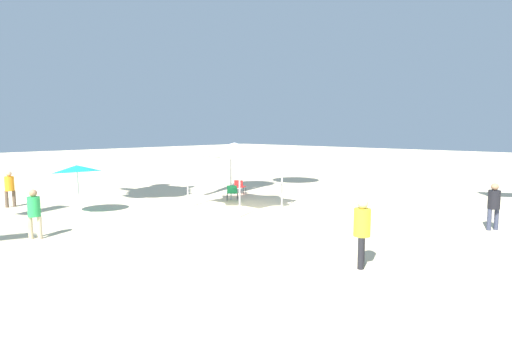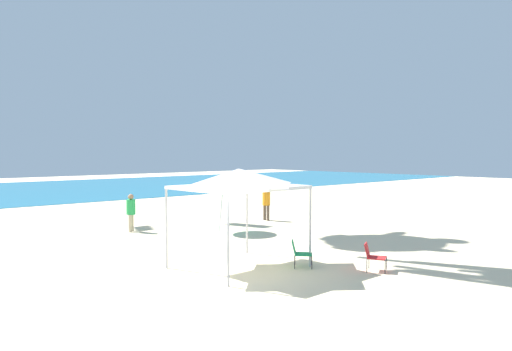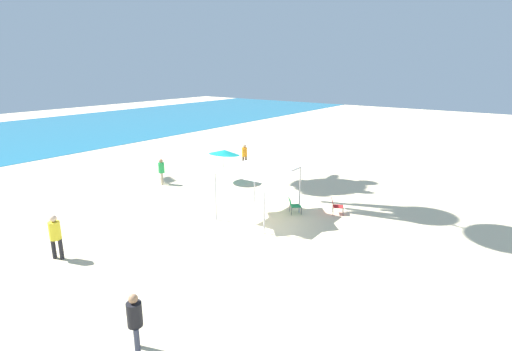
{
  "view_description": "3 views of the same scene",
  "coord_description": "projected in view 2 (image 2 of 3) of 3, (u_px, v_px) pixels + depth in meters",
  "views": [
    {
      "loc": [
        -12.27,
        14.43,
        3.65
      ],
      "look_at": [
        0.72,
        0.27,
        1.51
      ],
      "focal_mm": 29.42,
      "sensor_mm": 36.0,
      "label": 1
    },
    {
      "loc": [
        -8.34,
        -10.68,
        3.55
      ],
      "look_at": [
        2.43,
        1.17,
        2.77
      ],
      "focal_mm": 35.24,
      "sensor_mm": 36.0,
      "label": 2
    },
    {
      "loc": [
        -13.98,
        -10.34,
        7.45
      ],
      "look_at": [
        1.17,
        0.85,
        2.24
      ],
      "focal_mm": 27.97,
      "sensor_mm": 36.0,
      "label": 3
    }
  ],
  "objects": [
    {
      "name": "folding_chair_left_of_tent",
      "position": [
        299.0,
        252.0,
        15.37
      ],
      "size": [
        0.8,
        0.81,
        0.82
      ],
      "rotation": [
        0.0,
        0.0,
        0.74
      ],
      "color": "black",
      "rests_on": "ground"
    },
    {
      "name": "person_near_umbrella",
      "position": [
        131.0,
        210.0,
        22.13
      ],
      "size": [
        0.4,
        0.4,
        1.67
      ],
      "rotation": [
        0.0,
        0.0,
        3.95
      ],
      "color": "#C6B28C",
      "rests_on": "ground"
    },
    {
      "name": "ground",
      "position": [
        219.0,
        283.0,
        13.67
      ],
      "size": [
        120.0,
        120.0,
        0.1
      ],
      "primitive_type": "cube",
      "color": "beige"
    },
    {
      "name": "folding_chair_right_of_tent",
      "position": [
        373.0,
        255.0,
        14.88
      ],
      "size": [
        0.75,
        0.79,
        0.82
      ],
      "rotation": [
        0.0,
        0.0,
        0.5
      ],
      "color": "black",
      "rests_on": "ground"
    },
    {
      "name": "canopy_tent",
      "position": [
        239.0,
        179.0,
        15.2
      ],
      "size": [
        3.46,
        3.02,
        3.02
      ],
      "rotation": [
        0.0,
        0.0,
        0.03
      ],
      "color": "#B7B7BC",
      "rests_on": "ground"
    },
    {
      "name": "person_kite_handler",
      "position": [
        266.0,
        201.0,
        25.74
      ],
      "size": [
        0.4,
        0.45,
        1.7
      ],
      "rotation": [
        0.0,
        0.0,
        1.42
      ],
      "color": "brown",
      "rests_on": "ground"
    },
    {
      "name": "beach_umbrella",
      "position": [
        223.0,
        187.0,
        21.98
      ],
      "size": [
        2.07,
        2.05,
        2.25
      ],
      "color": "silver",
      "rests_on": "ground"
    }
  ]
}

